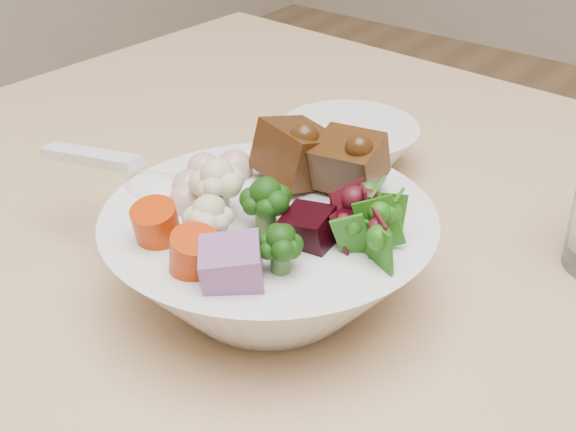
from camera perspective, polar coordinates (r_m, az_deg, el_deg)
The scene contains 3 objects.
food_bowl at distance 0.58m, azimuth -1.10°, elevation -2.48°, with size 0.24×0.24×0.13m.
soup_spoon at distance 0.62m, azimuth -10.63°, elevation 2.51°, with size 0.15×0.04×0.03m.
side_bowl at distance 0.77m, azimuth 4.33°, elevation 4.88°, with size 0.13×0.13×0.04m, color white, non-canonical shape.
Camera 1 is at (-0.06, -0.22, 1.14)m, focal length 50.00 mm.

